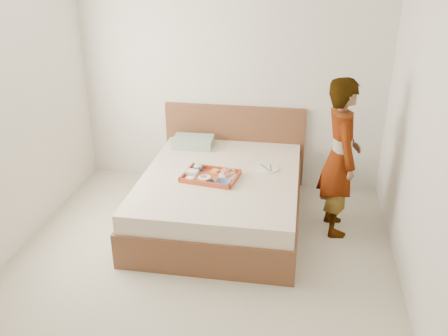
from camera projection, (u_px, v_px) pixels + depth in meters
name	position (u px, v px, depth m)	size (l,w,h in m)	color
ground	(195.00, 277.00, 4.21)	(3.50, 4.00, 0.01)	beige
wall_back	(230.00, 75.00, 5.46)	(3.50, 0.01, 2.60)	silver
wall_front	(76.00, 321.00, 1.87)	(3.50, 0.01, 2.60)	silver
wall_right	(433.00, 153.00, 3.41)	(0.01, 4.00, 2.60)	silver
bed	(221.00, 198.00, 4.99)	(1.65, 2.00, 0.53)	brown
headboard	(234.00, 144.00, 5.77)	(1.65, 0.06, 0.95)	brown
pillow	(193.00, 142.00, 5.54)	(0.45, 0.31, 0.11)	#8CA88E
tray	(211.00, 176.00, 4.79)	(0.53, 0.39, 0.05)	#BA481F
prawn_plate	(228.00, 176.00, 4.80)	(0.18, 0.18, 0.01)	white
navy_bowl_big	(223.00, 183.00, 4.63)	(0.15, 0.15, 0.04)	navy
sauce_dish	(210.00, 182.00, 4.65)	(0.08, 0.08, 0.03)	black
meat_plate	(204.00, 177.00, 4.77)	(0.13, 0.13, 0.01)	white
bread_plate	(216.00, 172.00, 4.89)	(0.13, 0.13, 0.01)	orange
salad_bowl	(198.00, 168.00, 4.94)	(0.12, 0.12, 0.04)	navy
plastic_tub	(192.00, 173.00, 4.82)	(0.11, 0.09, 0.05)	silver
cheese_round	(190.00, 179.00, 4.72)	(0.08, 0.08, 0.03)	white
dinner_plate	(268.00, 169.00, 4.99)	(0.23, 0.23, 0.01)	white
person	(340.00, 158.00, 4.63)	(0.57, 0.38, 1.57)	white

